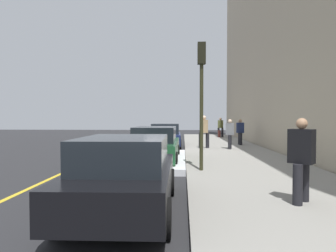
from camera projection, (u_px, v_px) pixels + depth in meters
ground_plane at (167, 151)px, 16.91m from camera, size 56.00×56.00×0.00m
sidewalk at (226, 150)px, 16.74m from camera, size 28.00×4.60×0.15m
building_facade at (277, 16)px, 16.39m from camera, size 32.00×0.80×15.00m
lane_stripe_centre at (112, 150)px, 17.07m from camera, size 28.00×0.14×0.01m
snow_bank_curb at (178, 160)px, 12.44m from camera, size 5.84×0.56×0.22m
parked_car_black at (125, 175)px, 5.92m from camera, size 4.20×1.94×1.51m
parked_car_green at (156, 145)px, 12.28m from camera, size 4.55×1.95×1.51m
parked_car_navy at (166, 136)px, 18.33m from camera, size 4.23×1.96×1.51m
pedestrian_black_coat at (301, 158)px, 6.03m from camera, size 0.53×0.55×1.73m
pedestrian_navy_coat at (240, 131)px, 18.92m from camera, size 0.54×0.45×1.62m
pedestrian_grey_coat at (230, 133)px, 16.48m from camera, size 0.53×0.49×1.64m
pedestrian_tan_coat at (204, 131)px, 16.93m from camera, size 0.56×0.60×1.85m
pedestrian_olive_coat at (221, 127)px, 26.56m from camera, size 0.55×0.51×1.72m
traffic_light_pole at (201, 84)px, 9.75m from camera, size 0.35×0.26×4.18m
rolling_suitcase at (219, 134)px, 26.24m from camera, size 0.34×0.22×0.96m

